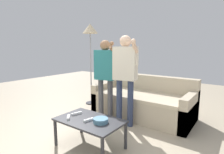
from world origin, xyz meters
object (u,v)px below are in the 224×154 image
Objects in this scene: coffee_table at (90,123)px; game_remote_wand_spare at (89,120)px; snack_bowl at (101,120)px; game_remote_wand_near at (77,113)px; player_left at (105,71)px; game_remote_nunchuk at (104,122)px; couch at (143,102)px; game_remote_wand_far at (68,117)px; floor_lamp at (90,34)px; player_center at (125,70)px.

coffee_table is 6.09× the size of game_remote_wand_spare.
snack_bowl reaches higher than coffee_table.
player_left is at bearing 99.08° from game_remote_wand_near.
coffee_table is at bearing -175.64° from game_remote_nunchuk.
couch is 2.12× the size of coffee_table.
game_remote_nunchuk is at bearing -52.81° from player_left.
snack_bowl is 0.05m from game_remote_nunchuk.
game_remote_wand_far and game_remote_wand_spare have the same top height.
floor_lamp is 1.28× the size of player_left.
game_remote_wand_far is 0.31m from game_remote_wand_spare.
game_remote_wand_spare is at bearing -59.93° from coffee_table.
coffee_table is 0.08m from game_remote_wand_spare.
player_left is at bearing -126.83° from couch.
coffee_table is 4.67× the size of snack_bowl.
snack_bowl is 1.44× the size of game_remote_wand_far.
player_center is 1.09m from game_remote_wand_near.
game_remote_wand_spare is at bearing -164.27° from game_remote_nunchuk.
snack_bowl is at bearing -55.28° from player_left.
player_center reaches higher than game_remote_nunchuk.
game_remote_nunchuk is at bearing 9.34° from snack_bowl.
game_remote_wand_near is (-0.29, 0.03, 0.06)m from coffee_table.
game_remote_wand_near is (0.14, -0.87, -0.54)m from player_left.
couch is at bearing 85.55° from player_center.
coffee_table is at bearing 27.12° from game_remote_wand_far.
player_left reaches higher than coffee_table.
player_left is 9.07× the size of game_remote_wand_near.
coffee_table is 1.12m from player_center.
floor_lamp reaches higher than game_remote_wand_far.
game_remote_nunchuk is 0.23m from game_remote_wand_spare.
coffee_table is 0.48× the size of floor_lamp.
floor_lamp is (-1.56, 1.52, 1.26)m from snack_bowl.
game_remote_wand_far is (0.16, -1.04, -0.54)m from player_left.
coffee_table is 5.52× the size of game_remote_wand_near.
game_remote_wand_far is (1.10, -1.67, -1.28)m from floor_lamp.
game_remote_nunchuk is at bearing -74.75° from player_center.
game_remote_nunchuk is 1.09m from player_center.
game_remote_wand_far is (-0.46, -0.15, -0.01)m from snack_bowl.
coffee_table is at bearing -6.19° from game_remote_wand_near.
coffee_table is at bearing 120.07° from game_remote_wand_spare.
game_remote_nunchuk is at bearing 4.36° from coffee_table.
player_left is 1.18m from game_remote_wand_far.
player_center is (0.43, 0.01, 0.04)m from player_left.
game_remote_nunchuk is 0.06× the size of player_center.
floor_lamp is at bearing 135.70° from snack_bowl.
player_center reaches higher than snack_bowl.
game_remote_wand_spare is (-0.02, -1.58, 0.13)m from couch.
game_remote_wand_spare is (0.02, -0.04, 0.06)m from coffee_table.
game_remote_wand_near is 1.22× the size of game_remote_wand_far.
snack_bowl is 1.20m from player_left.
game_remote_wand_spare is at bearing -13.32° from game_remote_wand_near.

